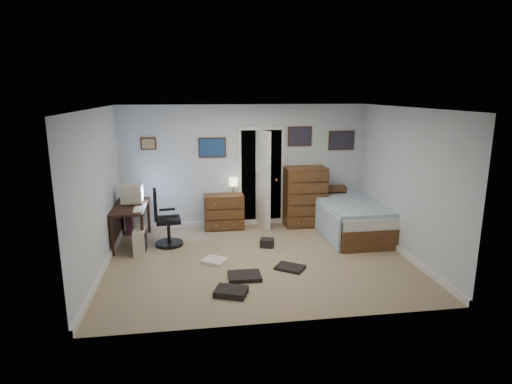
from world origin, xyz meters
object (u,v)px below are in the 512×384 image
tall_dresser (305,197)px  bed (349,216)px  computer_desk (126,214)px  office_chair (165,224)px  low_dresser (224,212)px

tall_dresser → bed: (0.75, -0.60, -0.28)m
computer_desk → office_chair: size_ratio=1.21×
office_chair → bed: size_ratio=0.47×
computer_desk → tall_dresser: 3.57m
office_chair → tall_dresser: bearing=10.0°
office_chair → low_dresser: office_chair is taller
computer_desk → low_dresser: (1.83, 0.63, -0.21)m
computer_desk → office_chair: office_chair is taller
bed → computer_desk: bearing=179.6°
computer_desk → tall_dresser: size_ratio=1.02×
tall_dresser → bed: tall_dresser is taller
computer_desk → bed: computer_desk is taller
bed → low_dresser: bearing=165.1°
office_chair → low_dresser: 1.41m
office_chair → tall_dresser: size_ratio=0.84×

